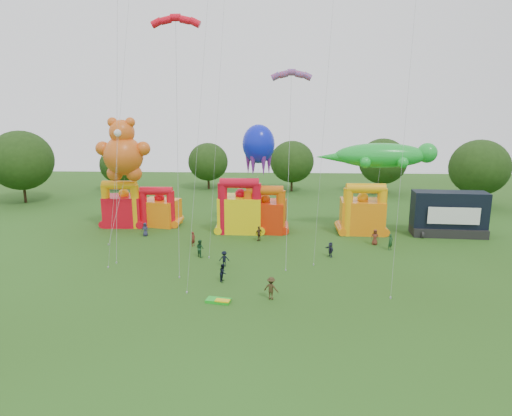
{
  "coord_description": "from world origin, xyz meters",
  "views": [
    {
      "loc": [
        5.11,
        -30.55,
        16.02
      ],
      "look_at": [
        2.89,
        18.0,
        5.08
      ],
      "focal_mm": 32.0,
      "sensor_mm": 36.0,
      "label": 1
    }
  ],
  "objects_px": {
    "bouncy_castle_2": "(240,211)",
    "octopus_kite": "(257,163)",
    "spectator_4": "(259,234)",
    "spectator_0": "(145,229)",
    "teddy_bear_kite": "(122,159)",
    "stage_trailer": "(449,214)",
    "bouncy_castle_0": "(124,208)",
    "gecko_kite": "(381,160)"
  },
  "relations": [
    {
      "from": "bouncy_castle_2",
      "to": "teddy_bear_kite",
      "type": "distance_m",
      "value": 16.26
    },
    {
      "from": "octopus_kite",
      "to": "spectator_4",
      "type": "bearing_deg",
      "value": -85.32
    },
    {
      "from": "bouncy_castle_2",
      "to": "bouncy_castle_0",
      "type": "bearing_deg",
      "value": 172.1
    },
    {
      "from": "spectator_4",
      "to": "teddy_bear_kite",
      "type": "bearing_deg",
      "value": -55.5
    },
    {
      "from": "bouncy_castle_2",
      "to": "teddy_bear_kite",
      "type": "xyz_separation_m",
      "value": [
        -14.75,
        -0.8,
        6.79
      ]
    },
    {
      "from": "bouncy_castle_2",
      "to": "spectator_0",
      "type": "bearing_deg",
      "value": -166.94
    },
    {
      "from": "stage_trailer",
      "to": "spectator_0",
      "type": "relative_size",
      "value": 5.26
    },
    {
      "from": "bouncy_castle_0",
      "to": "octopus_kite",
      "type": "bearing_deg",
      "value": -0.34
    },
    {
      "from": "bouncy_castle_0",
      "to": "stage_trailer",
      "type": "xyz_separation_m",
      "value": [
        42.3,
        -2.69,
        0.27
      ]
    },
    {
      "from": "octopus_kite",
      "to": "gecko_kite",
      "type": "bearing_deg",
      "value": -4.59
    },
    {
      "from": "bouncy_castle_2",
      "to": "stage_trailer",
      "type": "xyz_separation_m",
      "value": [
        26.28,
        -0.47,
        -0.02
      ]
    },
    {
      "from": "bouncy_castle_2",
      "to": "spectator_0",
      "type": "height_order",
      "value": "bouncy_castle_2"
    },
    {
      "from": "bouncy_castle_2",
      "to": "gecko_kite",
      "type": "relative_size",
      "value": 0.48
    },
    {
      "from": "gecko_kite",
      "to": "spectator_0",
      "type": "relative_size",
      "value": 8.73
    },
    {
      "from": "bouncy_castle_2",
      "to": "teddy_bear_kite",
      "type": "bearing_deg",
      "value": -176.89
    },
    {
      "from": "stage_trailer",
      "to": "spectator_4",
      "type": "distance_m",
      "value": 24.06
    },
    {
      "from": "bouncy_castle_0",
      "to": "gecko_kite",
      "type": "height_order",
      "value": "gecko_kite"
    },
    {
      "from": "bouncy_castle_0",
      "to": "spectator_4",
      "type": "bearing_deg",
      "value": -18.93
    },
    {
      "from": "bouncy_castle_0",
      "to": "spectator_0",
      "type": "xyz_separation_m",
      "value": [
        4.24,
        -4.95,
        -1.57
      ]
    },
    {
      "from": "teddy_bear_kite",
      "to": "stage_trailer",
      "type": "bearing_deg",
      "value": 0.47
    },
    {
      "from": "stage_trailer",
      "to": "bouncy_castle_2",
      "type": "bearing_deg",
      "value": 178.98
    },
    {
      "from": "bouncy_castle_0",
      "to": "stage_trailer",
      "type": "distance_m",
      "value": 42.38
    },
    {
      "from": "gecko_kite",
      "to": "spectator_0",
      "type": "xyz_separation_m",
      "value": [
        -29.48,
        -3.59,
        -8.44
      ]
    },
    {
      "from": "bouncy_castle_2",
      "to": "stage_trailer",
      "type": "relative_size",
      "value": 0.79
    },
    {
      "from": "stage_trailer",
      "to": "spectator_4",
      "type": "height_order",
      "value": "stage_trailer"
    },
    {
      "from": "gecko_kite",
      "to": "octopus_kite",
      "type": "distance_m",
      "value": 15.7
    },
    {
      "from": "spectator_0",
      "to": "spectator_4",
      "type": "bearing_deg",
      "value": 0.9
    },
    {
      "from": "gecko_kite",
      "to": "spectator_4",
      "type": "relative_size",
      "value": 8.26
    },
    {
      "from": "bouncy_castle_2",
      "to": "spectator_4",
      "type": "distance_m",
      "value": 5.21
    },
    {
      "from": "stage_trailer",
      "to": "spectator_4",
      "type": "relative_size",
      "value": 4.98
    },
    {
      "from": "bouncy_castle_0",
      "to": "gecko_kite",
      "type": "distance_m",
      "value": 34.44
    },
    {
      "from": "bouncy_castle_0",
      "to": "bouncy_castle_2",
      "type": "height_order",
      "value": "bouncy_castle_2"
    },
    {
      "from": "bouncy_castle_2",
      "to": "octopus_kite",
      "type": "xyz_separation_m",
      "value": [
        2.05,
        2.12,
        6.01
      ]
    },
    {
      "from": "octopus_kite",
      "to": "spectator_0",
      "type": "height_order",
      "value": "octopus_kite"
    },
    {
      "from": "bouncy_castle_0",
      "to": "bouncy_castle_2",
      "type": "distance_m",
      "value": 16.18
    },
    {
      "from": "gecko_kite",
      "to": "spectator_4",
      "type": "bearing_deg",
      "value": -161.67
    },
    {
      "from": "teddy_bear_kite",
      "to": "octopus_kite",
      "type": "height_order",
      "value": "teddy_bear_kite"
    },
    {
      "from": "gecko_kite",
      "to": "stage_trailer",
      "type": "bearing_deg",
      "value": -8.82
    },
    {
      "from": "gecko_kite",
      "to": "spectator_0",
      "type": "bearing_deg",
      "value": -173.05
    },
    {
      "from": "bouncy_castle_2",
      "to": "spectator_0",
      "type": "xyz_separation_m",
      "value": [
        -11.78,
        -2.73,
        -1.86
      ]
    },
    {
      "from": "bouncy_castle_0",
      "to": "stage_trailer",
      "type": "relative_size",
      "value": 0.7
    },
    {
      "from": "spectator_4",
      "to": "octopus_kite",
      "type": "bearing_deg",
      "value": -129.88
    }
  ]
}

